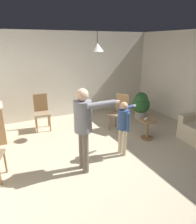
# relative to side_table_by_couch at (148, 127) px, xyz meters

# --- Properties ---
(ground) EXTENTS (7.68, 7.68, 0.00)m
(ground) POSITION_rel_side_table_by_couch_xyz_m (-1.43, -0.52, -0.33)
(ground) COLOR beige
(wall_back) EXTENTS (6.40, 0.10, 2.70)m
(wall_back) POSITION_rel_side_table_by_couch_xyz_m (-1.43, 2.68, 1.02)
(wall_back) COLOR silver
(wall_back) RESTS_ON ground
(side_table_by_couch) EXTENTS (0.44, 0.44, 0.52)m
(side_table_by_couch) POSITION_rel_side_table_by_couch_xyz_m (0.00, 0.00, 0.00)
(side_table_by_couch) COLOR olive
(side_table_by_couch) RESTS_ON ground
(person_adult) EXTENTS (0.81, 0.47, 1.62)m
(person_adult) POSITION_rel_side_table_by_couch_xyz_m (-1.96, -0.55, 0.68)
(person_adult) COLOR #60564C
(person_adult) RESTS_ON ground
(person_child) EXTENTS (0.59, 0.42, 1.21)m
(person_child) POSITION_rel_side_table_by_couch_xyz_m (-0.98, -0.37, 0.42)
(person_child) COLOR tan
(person_child) RESTS_ON ground
(dining_chair_near_wall) EXTENTS (0.46, 0.46, 1.00)m
(dining_chair_near_wall) POSITION_rel_side_table_by_couch_xyz_m (-2.29, 1.82, 0.22)
(dining_chair_near_wall) COLOR olive
(dining_chair_near_wall) RESTS_ON ground
(dining_chair_centre_back) EXTENTS (0.58, 0.58, 1.00)m
(dining_chair_centre_back) POSITION_rel_side_table_by_couch_xyz_m (-0.32, 0.83, 0.22)
(dining_chair_centre_back) COLOR olive
(dining_chair_centre_back) RESTS_ON ground
(potted_plant_corner) EXTENTS (0.56, 0.56, 0.86)m
(potted_plant_corner) POSITION_rel_side_table_by_couch_xyz_m (0.76, 1.30, 0.15)
(potted_plant_corner) COLOR #B7B2AD
(potted_plant_corner) RESTS_ON ground
(spare_remote_on_table) EXTENTS (0.13, 0.10, 0.04)m
(spare_remote_on_table) POSITION_rel_side_table_by_couch_xyz_m (-0.04, 0.04, 0.21)
(spare_remote_on_table) COLOR white
(spare_remote_on_table) RESTS_ON side_table_by_couch
(ceiling_light_pendant) EXTENTS (0.32, 0.32, 0.55)m
(ceiling_light_pendant) POSITION_rel_side_table_by_couch_xyz_m (-0.96, 0.96, 1.92)
(ceiling_light_pendant) COLOR silver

